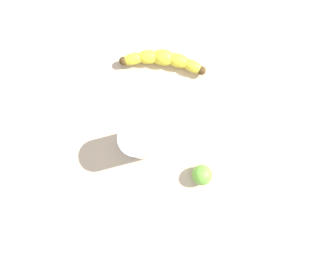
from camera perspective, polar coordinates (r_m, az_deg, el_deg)
The scene contains 4 objects.
wooden_tabletop at distance 73.86cm, azimuth -5.03°, elevation 0.94°, with size 120.00×120.00×3.00cm, color beige.
banana at distance 73.94cm, azimuth -0.89°, elevation 12.08°, with size 12.22×17.54×3.70cm.
smoothie_glass at distance 66.21cm, azimuth -5.32°, elevation -2.71°, with size 7.31×7.31×11.70cm.
lime_fruit at distance 69.25cm, azimuth 6.22°, elevation -8.81°, with size 4.48×4.48×4.48cm, color #75C142.
Camera 1 is at (13.63, 0.66, 74.09)cm, focal length 33.35 mm.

